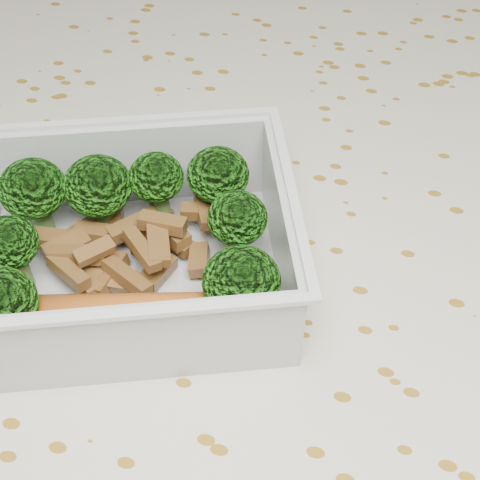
# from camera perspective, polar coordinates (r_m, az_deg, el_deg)

# --- Properties ---
(dining_table) EXTENTS (1.40, 0.90, 0.75)m
(dining_table) POSITION_cam_1_polar(r_m,az_deg,el_deg) (0.50, -0.33, -8.31)
(dining_table) COLOR brown
(dining_table) RESTS_ON ground
(tablecloth) EXTENTS (1.46, 0.96, 0.19)m
(tablecloth) POSITION_cam_1_polar(r_m,az_deg,el_deg) (0.46, -0.36, -4.83)
(tablecloth) COLOR beige
(tablecloth) RESTS_ON dining_table
(lunch_container) EXTENTS (0.24, 0.21, 0.07)m
(lunch_container) POSITION_cam_1_polar(r_m,az_deg,el_deg) (0.40, -9.42, -1.39)
(lunch_container) COLOR silver
(lunch_container) RESTS_ON tablecloth
(broccoli_florets) EXTENTS (0.18, 0.16, 0.06)m
(broccoli_florets) POSITION_cam_1_polar(r_m,az_deg,el_deg) (0.40, -9.92, 1.31)
(broccoli_florets) COLOR #608C3F
(broccoli_florets) RESTS_ON lunch_container
(meat_pile) EXTENTS (0.11, 0.09, 0.03)m
(meat_pile) POSITION_cam_1_polar(r_m,az_deg,el_deg) (0.42, -9.63, -0.61)
(meat_pile) COLOR brown
(meat_pile) RESTS_ON lunch_container
(sausage) EXTENTS (0.17, 0.06, 0.03)m
(sausage) POSITION_cam_1_polar(r_m,az_deg,el_deg) (0.38, -8.72, -6.53)
(sausage) COLOR #B4581D
(sausage) RESTS_ON lunch_container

